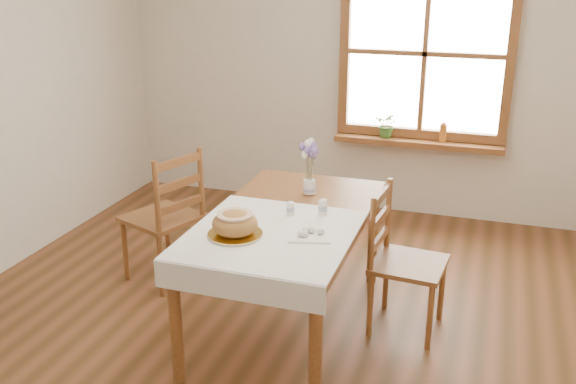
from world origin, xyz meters
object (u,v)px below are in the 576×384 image
object	(u,v)px
chair_left	(162,215)
flower_vase	(310,188)
dining_table	(288,228)
bread_plate	(235,234)
chair_right	(409,262)

from	to	relation	value
chair_left	flower_vase	xyz separation A→B (m)	(1.07, 0.07, 0.30)
chair_left	dining_table	bearing A→B (deg)	94.07
flower_vase	bread_plate	bearing A→B (deg)	-103.83
chair_right	flower_vase	world-z (taller)	chair_right
dining_table	chair_right	world-z (taller)	chair_right
chair_left	bread_plate	bearing A→B (deg)	71.60
dining_table	chair_left	bearing A→B (deg)	162.91
chair_left	chair_right	distance (m)	1.77
chair_right	chair_left	bearing A→B (deg)	91.11
chair_left	flower_vase	distance (m)	1.11
dining_table	bread_plate	world-z (taller)	bread_plate
chair_left	chair_right	bearing A→B (deg)	107.20
bread_plate	flower_vase	xyz separation A→B (m)	(0.19, 0.79, 0.03)
dining_table	chair_right	size ratio (longest dim) A/B	1.75
dining_table	chair_right	distance (m)	0.77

